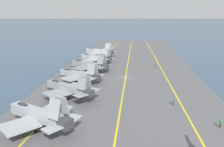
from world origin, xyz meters
TOP-DOWN VIEW (x-y plane):
  - ground_plane at (0.00, 0.00)m, footprint 2000.00×2000.00m
  - carrier_deck at (0.00, 0.00)m, footprint 220.14×47.80m
  - deck_stripe_foul_line at (0.00, -13.15)m, footprint 198.08×4.76m
  - deck_stripe_centerline at (0.00, 0.00)m, footprint 198.12×0.36m
  - deck_stripe_edge_line at (0.00, 13.15)m, footprint 198.00×7.67m
  - parked_jet_nearest at (-36.48, 14.16)m, footprint 13.98×16.05m
  - parked_jet_second at (-20.46, 13.27)m, footprint 13.08×16.23m
  - parked_jet_third at (-6.02, 14.15)m, footprint 12.24×16.25m
  - parked_jet_fourth at (7.87, 13.81)m, footprint 13.75×16.97m
  - parked_jet_fifth at (22.71, 13.90)m, footprint 14.01×16.21m
  - parked_jet_sixth at (37.73, 14.76)m, footprint 14.12×17.20m
  - crew_green_vest at (-32.85, -18.62)m, footprint 0.46×0.43m
  - crew_blue_vest at (-22.69, -11.82)m, footprint 0.43×0.34m
  - crew_red_vest at (16.51, -10.87)m, footprint 0.43×0.46m

SIDE VIEW (x-z plane):
  - ground_plane at x=0.00m, z-range 0.00..0.00m
  - carrier_deck at x=0.00m, z-range 0.00..0.40m
  - deck_stripe_foul_line at x=0.00m, z-range 0.40..0.41m
  - deck_stripe_centerline at x=0.00m, z-range 0.40..0.41m
  - deck_stripe_edge_line at x=0.00m, z-range 0.40..0.41m
  - crew_green_vest at x=-32.85m, z-range 0.48..2.17m
  - crew_blue_vest at x=-22.69m, z-range 0.49..2.22m
  - crew_red_vest at x=16.51m, z-range 0.49..2.22m
  - parked_jet_fifth at x=22.71m, z-range -0.53..5.88m
  - parked_jet_third at x=-6.02m, z-range -0.40..5.85m
  - parked_jet_fourth at x=7.87m, z-range -0.49..6.06m
  - parked_jet_sixth at x=37.73m, z-range -0.33..6.40m
  - parked_jet_second at x=-20.46m, z-range -0.08..6.21m
  - parked_jet_nearest at x=-36.48m, z-range -0.36..6.61m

